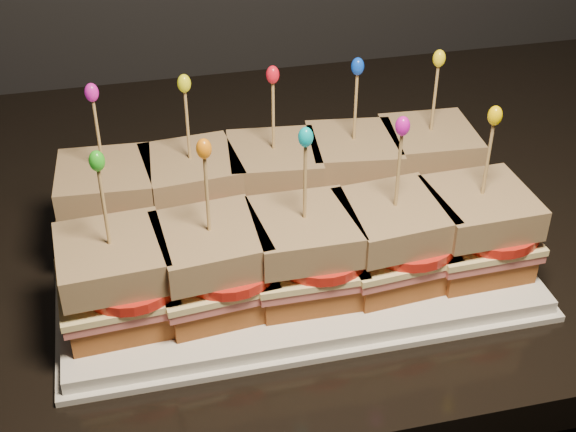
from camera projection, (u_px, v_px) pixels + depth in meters
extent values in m
cube|color=black|center=(444.00, 188.00, 0.91)|extent=(2.63, 0.67, 0.04)
cube|color=white|center=(288.00, 256.00, 0.75)|extent=(0.42, 0.26, 0.02)
cube|color=white|center=(288.00, 261.00, 0.76)|extent=(0.43, 0.27, 0.01)
cube|color=brown|center=(112.00, 225.00, 0.76)|extent=(0.09, 0.09, 0.02)
cube|color=#C45A57|center=(110.00, 212.00, 0.75)|extent=(0.10, 0.09, 0.01)
cube|color=#FCE99C|center=(109.00, 206.00, 0.75)|extent=(0.10, 0.10, 0.01)
cylinder|color=red|center=(121.00, 201.00, 0.74)|extent=(0.08, 0.08, 0.01)
cube|color=#563413|center=(105.00, 182.00, 0.73)|extent=(0.09, 0.09, 0.03)
cylinder|color=tan|center=(99.00, 139.00, 0.71)|extent=(0.00, 0.00, 0.09)
ellipsoid|color=#D317AD|center=(92.00, 92.00, 0.68)|extent=(0.01, 0.01, 0.02)
cube|color=brown|center=(195.00, 215.00, 0.78)|extent=(0.09, 0.09, 0.02)
cube|color=#C45A57|center=(194.00, 201.00, 0.77)|extent=(0.10, 0.10, 0.01)
cube|color=#FCE99C|center=(193.00, 195.00, 0.76)|extent=(0.10, 0.10, 0.01)
cylinder|color=red|center=(206.00, 190.00, 0.76)|extent=(0.08, 0.08, 0.01)
cube|color=#563413|center=(191.00, 171.00, 0.75)|extent=(0.09, 0.09, 0.03)
cylinder|color=tan|center=(188.00, 129.00, 0.72)|extent=(0.00, 0.00, 0.09)
ellipsoid|color=yellow|center=(184.00, 83.00, 0.70)|extent=(0.01, 0.01, 0.02)
cube|color=brown|center=(274.00, 204.00, 0.79)|extent=(0.09, 0.09, 0.02)
cube|color=#C45A57|center=(274.00, 191.00, 0.78)|extent=(0.10, 0.10, 0.01)
cube|color=#FCE99C|center=(274.00, 185.00, 0.78)|extent=(0.10, 0.10, 0.01)
cylinder|color=red|center=(287.00, 180.00, 0.77)|extent=(0.08, 0.08, 0.01)
cube|color=#563413|center=(274.00, 161.00, 0.76)|extent=(0.09, 0.09, 0.03)
cylinder|color=tan|center=(273.00, 120.00, 0.74)|extent=(0.00, 0.00, 0.09)
ellipsoid|color=red|center=(273.00, 75.00, 0.71)|extent=(0.01, 0.01, 0.02)
cube|color=brown|center=(351.00, 194.00, 0.81)|extent=(0.09, 0.09, 0.02)
cube|color=#C45A57|center=(352.00, 181.00, 0.80)|extent=(0.10, 0.10, 0.01)
cube|color=#FCE99C|center=(352.00, 175.00, 0.79)|extent=(0.10, 0.10, 0.01)
cylinder|color=red|center=(366.00, 170.00, 0.79)|extent=(0.08, 0.08, 0.01)
cube|color=#563413|center=(353.00, 152.00, 0.78)|extent=(0.10, 0.10, 0.03)
cylinder|color=tan|center=(355.00, 111.00, 0.75)|extent=(0.00, 0.00, 0.09)
ellipsoid|color=blue|center=(358.00, 66.00, 0.73)|extent=(0.01, 0.01, 0.02)
cube|color=brown|center=(425.00, 185.00, 0.82)|extent=(0.09, 0.09, 0.02)
cube|color=#C45A57|center=(426.00, 172.00, 0.81)|extent=(0.10, 0.09, 0.01)
cube|color=#FCE99C|center=(427.00, 166.00, 0.81)|extent=(0.10, 0.10, 0.01)
cylinder|color=red|center=(441.00, 161.00, 0.80)|extent=(0.08, 0.08, 0.01)
cube|color=#563413|center=(430.00, 143.00, 0.79)|extent=(0.09, 0.09, 0.03)
cylinder|color=tan|center=(434.00, 102.00, 0.77)|extent=(0.00, 0.00, 0.09)
ellipsoid|color=yellow|center=(439.00, 58.00, 0.74)|extent=(0.01, 0.01, 0.02)
cube|color=brown|center=(119.00, 305.00, 0.67)|extent=(0.09, 0.09, 0.02)
cube|color=#C45A57|center=(117.00, 290.00, 0.66)|extent=(0.10, 0.09, 0.01)
cube|color=#FCE99C|center=(116.00, 284.00, 0.65)|extent=(0.10, 0.10, 0.01)
cylinder|color=red|center=(130.00, 279.00, 0.65)|extent=(0.08, 0.08, 0.01)
cube|color=#563413|center=(112.00, 258.00, 0.64)|extent=(0.09, 0.09, 0.03)
cylinder|color=tan|center=(105.00, 212.00, 0.61)|extent=(0.00, 0.00, 0.09)
ellipsoid|color=green|center=(97.00, 161.00, 0.59)|extent=(0.01, 0.01, 0.02)
cube|color=brown|center=(214.00, 291.00, 0.68)|extent=(0.09, 0.09, 0.02)
cube|color=#C45A57|center=(213.00, 277.00, 0.67)|extent=(0.10, 0.10, 0.01)
cube|color=#FCE99C|center=(212.00, 270.00, 0.67)|extent=(0.10, 0.10, 0.01)
cylinder|color=red|center=(227.00, 265.00, 0.66)|extent=(0.08, 0.08, 0.01)
cube|color=#563413|center=(210.00, 244.00, 0.65)|extent=(0.09, 0.09, 0.03)
cylinder|color=tan|center=(207.00, 199.00, 0.63)|extent=(0.00, 0.00, 0.09)
ellipsoid|color=orange|center=(204.00, 149.00, 0.60)|extent=(0.01, 0.01, 0.02)
cube|color=brown|center=(304.00, 278.00, 0.70)|extent=(0.08, 0.08, 0.02)
cube|color=#C45A57|center=(304.00, 263.00, 0.69)|extent=(0.09, 0.09, 0.01)
cube|color=#FCE99C|center=(304.00, 257.00, 0.68)|extent=(0.09, 0.09, 0.01)
cylinder|color=red|center=(320.00, 252.00, 0.68)|extent=(0.08, 0.08, 0.01)
cube|color=#563413|center=(304.00, 232.00, 0.67)|extent=(0.09, 0.09, 0.03)
cylinder|color=tan|center=(305.00, 186.00, 0.64)|extent=(0.00, 0.00, 0.09)
ellipsoid|color=#04AFBE|center=(306.00, 137.00, 0.62)|extent=(0.01, 0.01, 0.02)
cube|color=brown|center=(390.00, 265.00, 0.71)|extent=(0.09, 0.09, 0.02)
cube|color=#C45A57|center=(391.00, 251.00, 0.70)|extent=(0.10, 0.10, 0.01)
cube|color=#FCE99C|center=(392.00, 244.00, 0.70)|extent=(0.10, 0.10, 0.01)
cylinder|color=red|center=(408.00, 239.00, 0.69)|extent=(0.08, 0.08, 0.01)
cube|color=#563413|center=(394.00, 219.00, 0.68)|extent=(0.09, 0.09, 0.03)
cylinder|color=tan|center=(398.00, 175.00, 0.66)|extent=(0.00, 0.00, 0.09)
ellipsoid|color=#C511AB|center=(403.00, 126.00, 0.63)|extent=(0.01, 0.01, 0.02)
cube|color=brown|center=(473.00, 252.00, 0.73)|extent=(0.09, 0.09, 0.02)
cube|color=#C45A57|center=(475.00, 239.00, 0.72)|extent=(0.09, 0.09, 0.01)
cube|color=#FCE99C|center=(476.00, 232.00, 0.71)|extent=(0.10, 0.09, 0.01)
cylinder|color=red|center=(493.00, 227.00, 0.71)|extent=(0.08, 0.08, 0.01)
cube|color=#563413|center=(480.00, 207.00, 0.70)|extent=(0.09, 0.09, 0.03)
cylinder|color=tan|center=(487.00, 163.00, 0.67)|extent=(0.00, 0.00, 0.09)
ellipsoid|color=#F6CB01|center=(495.00, 115.00, 0.65)|extent=(0.01, 0.01, 0.02)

